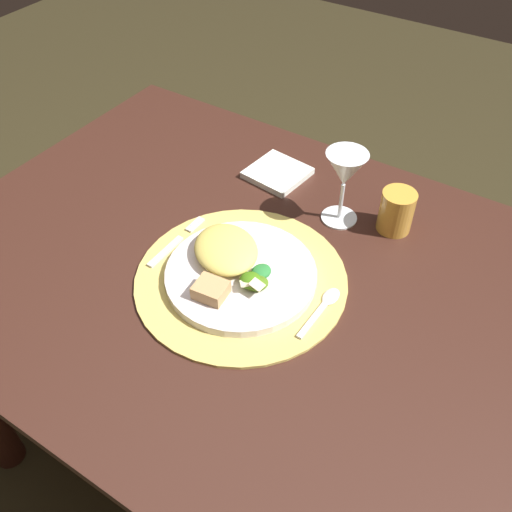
# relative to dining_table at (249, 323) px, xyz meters

# --- Properties ---
(ground_plane) EXTENTS (6.00, 6.00, 0.00)m
(ground_plane) POSITION_rel_dining_table_xyz_m (0.00, 0.00, -0.54)
(ground_plane) COLOR #2E2815
(dining_table) EXTENTS (1.23, 0.90, 0.70)m
(dining_table) POSITION_rel_dining_table_xyz_m (0.00, 0.00, 0.00)
(dining_table) COLOR #391E16
(dining_table) RESTS_ON ground
(placemat) EXTENTS (0.39, 0.39, 0.01)m
(placemat) POSITION_rel_dining_table_xyz_m (0.01, -0.03, 0.16)
(placemat) COLOR #CFB75B
(placemat) RESTS_ON dining_table
(dinner_plate) EXTENTS (0.27, 0.27, 0.02)m
(dinner_plate) POSITION_rel_dining_table_xyz_m (0.01, -0.03, 0.17)
(dinner_plate) COLOR silver
(dinner_plate) RESTS_ON placemat
(pasta_serving) EXTENTS (0.18, 0.17, 0.04)m
(pasta_serving) POSITION_rel_dining_table_xyz_m (-0.04, -0.01, 0.20)
(pasta_serving) COLOR #E3CA5C
(pasta_serving) RESTS_ON dinner_plate
(salad_greens) EXTENTS (0.06, 0.08, 0.03)m
(salad_greens) POSITION_rel_dining_table_xyz_m (0.04, -0.04, 0.19)
(salad_greens) COLOR #3E7213
(salad_greens) RESTS_ON dinner_plate
(bread_piece) EXTENTS (0.06, 0.05, 0.03)m
(bread_piece) POSITION_rel_dining_table_xyz_m (-0.01, -0.11, 0.19)
(bread_piece) COLOR tan
(bread_piece) RESTS_ON dinner_plate
(fork) EXTENTS (0.01, 0.16, 0.00)m
(fork) POSITION_rel_dining_table_xyz_m (-0.15, -0.03, 0.17)
(fork) COLOR silver
(fork) RESTS_ON placemat
(spoon) EXTENTS (0.03, 0.13, 0.01)m
(spoon) POSITION_rel_dining_table_xyz_m (0.16, -0.01, 0.17)
(spoon) COLOR silver
(spoon) RESTS_ON placemat
(napkin) EXTENTS (0.13, 0.13, 0.01)m
(napkin) POSITION_rel_dining_table_xyz_m (-0.10, 0.28, 0.17)
(napkin) COLOR white
(napkin) RESTS_ON dining_table
(wine_glass) EXTENTS (0.08, 0.08, 0.16)m
(wine_glass) POSITION_rel_dining_table_xyz_m (0.08, 0.22, 0.27)
(wine_glass) COLOR silver
(wine_glass) RESTS_ON dining_table
(amber_tumbler) EXTENTS (0.07, 0.07, 0.09)m
(amber_tumbler) POSITION_rel_dining_table_xyz_m (0.18, 0.25, 0.20)
(amber_tumbler) COLOR gold
(amber_tumbler) RESTS_ON dining_table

